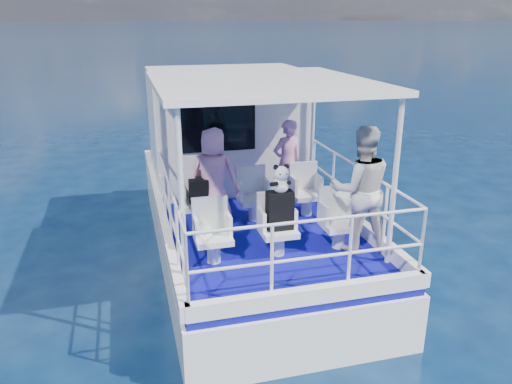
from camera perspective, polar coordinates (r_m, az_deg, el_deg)
The scene contains 20 objects.
ground at distance 8.33m, azimuth 0.14°, elevation -9.42°, with size 2000.00×2000.00×0.00m, color #071836.
hull at distance 9.19m, azimuth -1.48°, elevation -6.53°, with size 3.00×7.00×1.60m, color white.
deck at distance 8.86m, azimuth -1.53°, elevation -1.57°, with size 2.90×6.90×0.10m, color #0A0877.
cabin at distance 9.76m, azimuth -3.38°, elevation 7.40°, with size 2.85×2.00×2.20m, color white.
canopy at distance 7.17m, azimuth 0.59°, elevation 12.40°, with size 3.00×3.20×0.08m, color white.
canopy_posts at distance 7.34m, azimuth 0.66°, elevation 3.49°, with size 2.77×2.97×2.20m.
railings at distance 7.24m, azimuth 1.34°, elevation -1.76°, with size 2.84×3.59×1.00m, color white, non-canonical shape.
seat_port_fwd at distance 7.88m, azimuth -6.57°, elevation -2.51°, with size 0.48×0.46×0.38m, color silver.
seat_center_fwd at distance 8.04m, azimuth -0.22°, elevation -1.92°, with size 0.48×0.46×0.38m, color silver.
seat_stbd_fwd at distance 8.30m, azimuth 5.80°, elevation -1.34°, with size 0.48×0.46×0.38m, color silver.
seat_port_aft at distance 6.70m, azimuth -4.88°, elevation -6.49°, with size 0.48×0.46×0.38m, color silver.
seat_center_aft at distance 6.89m, azimuth 2.54°, elevation -5.68°, with size 0.48×0.46×0.38m, color silver.
seat_stbd_aft at distance 7.19m, azimuth 9.42°, elevation -4.83°, with size 0.48×0.46×0.38m, color silver.
passenger_port_fwd at distance 7.75m, azimuth -4.86°, elevation 1.73°, with size 0.58×0.41×1.54m, color pink.
passenger_stbd_fwd at distance 8.60m, azimuth 3.57°, elevation 3.38°, with size 0.55×0.36×1.50m, color pink.
passenger_stbd_aft at distance 6.95m, azimuth 11.86°, elevation 0.28°, with size 0.86×0.67×1.77m, color silver.
backpack_port at distance 7.74m, azimuth -6.57°, elevation 0.07°, with size 0.29×0.16×0.38m, color black.
backpack_center at distance 6.73m, azimuth 2.73°, elevation -2.11°, with size 0.35×0.20×0.53m, color black.
compact_camera at distance 7.65m, azimuth -6.60°, elevation 1.59°, with size 0.10×0.06×0.06m, color black.
panda at distance 6.55m, azimuth 2.87°, elevation 1.54°, with size 0.25×0.21×0.38m, color white, non-canonical shape.
Camera 1 is at (-1.90, -7.06, 3.99)m, focal length 35.00 mm.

